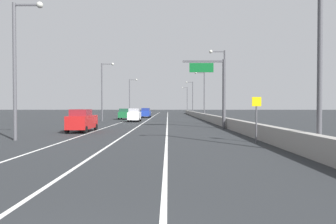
# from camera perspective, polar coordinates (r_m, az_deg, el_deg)

# --- Properties ---
(ground_plane) EXTENTS (320.00, 320.00, 0.00)m
(ground_plane) POSITION_cam_1_polar(r_m,az_deg,el_deg) (67.05, -1.13, -0.96)
(ground_plane) COLOR #26282B
(lane_stripe_left) EXTENTS (0.16, 130.00, 0.00)m
(lane_stripe_left) POSITION_cam_1_polar(r_m,az_deg,el_deg) (58.47, -6.73, -1.26)
(lane_stripe_left) COLOR silver
(lane_stripe_left) RESTS_ON ground_plane
(lane_stripe_center) EXTENTS (0.16, 130.00, 0.00)m
(lane_stripe_center) POSITION_cam_1_polar(r_m,az_deg,el_deg) (58.15, -3.31, -1.27)
(lane_stripe_center) COLOR silver
(lane_stripe_center) RESTS_ON ground_plane
(lane_stripe_right) EXTENTS (0.16, 130.00, 0.00)m
(lane_stripe_right) POSITION_cam_1_polar(r_m,az_deg,el_deg) (58.04, 0.14, -1.27)
(lane_stripe_right) COLOR silver
(lane_stripe_right) RESTS_ON ground_plane
(jersey_barrier_right) EXTENTS (0.60, 120.00, 1.10)m
(jersey_barrier_right) POSITION_cam_1_polar(r_m,az_deg,el_deg) (43.55, 9.09, -1.34)
(jersey_barrier_right) COLOR gray
(jersey_barrier_right) RESTS_ON ground_plane
(overhead_sign_gantry) EXTENTS (4.68, 0.36, 7.50)m
(overhead_sign_gantry) POSITION_cam_1_polar(r_m,az_deg,el_deg) (31.02, 10.22, 5.42)
(overhead_sign_gantry) COLOR #47474C
(overhead_sign_gantry) RESTS_ON ground_plane
(speed_advisory_sign) EXTENTS (0.60, 0.11, 3.00)m
(speed_advisory_sign) POSITION_cam_1_polar(r_m,az_deg,el_deg) (19.23, 17.77, -0.77)
(speed_advisory_sign) COLOR #4C4C51
(speed_advisory_sign) RESTS_ON ground_plane
(lamp_post_right_near) EXTENTS (2.14, 0.44, 9.68)m
(lamp_post_right_near) POSITION_cam_1_polar(r_m,az_deg,el_deg) (15.73, 27.88, 12.77)
(lamp_post_right_near) COLOR #4C4C51
(lamp_post_right_near) RESTS_ON ground_plane
(lamp_post_right_second) EXTENTS (2.14, 0.44, 9.68)m
(lamp_post_right_second) POSITION_cam_1_polar(r_m,az_deg,el_deg) (36.96, 11.27, 6.05)
(lamp_post_right_second) COLOR #4C4C51
(lamp_post_right_second) RESTS_ON ground_plane
(lamp_post_right_third) EXTENTS (2.14, 0.44, 9.68)m
(lamp_post_right_third) POSITION_cam_1_polar(r_m,az_deg,el_deg) (59.18, 7.39, 4.17)
(lamp_post_right_third) COLOR #4C4C51
(lamp_post_right_third) RESTS_ON ground_plane
(lamp_post_right_fourth) EXTENTS (2.14, 0.44, 9.68)m
(lamp_post_right_fourth) POSITION_cam_1_polar(r_m,az_deg,el_deg) (81.48, 5.11, 3.32)
(lamp_post_right_fourth) COLOR #4C4C51
(lamp_post_right_fourth) RESTS_ON ground_plane
(lamp_post_right_fifth) EXTENTS (2.14, 0.44, 9.68)m
(lamp_post_right_fifth) POSITION_cam_1_polar(r_m,az_deg,el_deg) (103.89, 4.03, 2.84)
(lamp_post_right_fifth) COLOR #4C4C51
(lamp_post_right_fifth) RESTS_ON ground_plane
(lamp_post_left_near) EXTENTS (2.14, 0.44, 9.68)m
(lamp_post_left_near) POSITION_cam_1_polar(r_m,az_deg,el_deg) (22.51, -27.90, 9.18)
(lamp_post_left_near) COLOR #4C4C51
(lamp_post_left_near) RESTS_ON ground_plane
(lamp_post_left_mid) EXTENTS (2.14, 0.44, 9.68)m
(lamp_post_left_mid) POSITION_cam_1_polar(r_m,az_deg,el_deg) (47.97, -12.72, 4.89)
(lamp_post_left_mid) COLOR #4C4C51
(lamp_post_left_mid) RESTS_ON ground_plane
(lamp_post_left_far) EXTENTS (2.14, 0.44, 9.68)m
(lamp_post_left_far) POSITION_cam_1_polar(r_m,az_deg,el_deg) (74.35, -7.38, 3.54)
(lamp_post_left_far) COLOR #4C4C51
(lamp_post_left_far) RESTS_ON ground_plane
(car_white_0) EXTENTS (1.89, 4.16, 2.12)m
(car_white_0) POSITION_cam_1_polar(r_m,az_deg,el_deg) (44.79, -6.60, -0.62)
(car_white_0) COLOR white
(car_white_0) RESTS_ON ground_plane
(car_red_1) EXTENTS (1.84, 4.40, 2.13)m
(car_red_1) POSITION_cam_1_polar(r_m,az_deg,el_deg) (27.50, -16.82, -1.70)
(car_red_1) COLOR red
(car_red_1) RESTS_ON ground_plane
(car_green_2) EXTENTS (1.99, 4.05, 2.03)m
(car_green_2) POSITION_cam_1_polar(r_m,az_deg,el_deg) (53.54, -8.59, -0.40)
(car_green_2) COLOR #196033
(car_green_2) RESTS_ON ground_plane
(car_blue_3) EXTENTS (2.06, 4.08, 2.10)m
(car_blue_3) POSITION_cam_1_polar(r_m,az_deg,el_deg) (61.39, -4.28, -0.18)
(car_blue_3) COLOR #1E389E
(car_blue_3) RESTS_ON ground_plane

